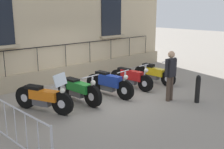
% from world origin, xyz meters
% --- Properties ---
extents(ground_plane, '(60.00, 60.00, 0.00)m').
position_xyz_m(ground_plane, '(0.00, 0.00, 0.00)').
color(ground_plane, gray).
extents(motorcycle_orange, '(2.00, 1.01, 1.27)m').
position_xyz_m(motorcycle_orange, '(0.07, -2.60, 0.45)').
color(motorcycle_orange, black).
rests_on(motorcycle_orange, ground_plane).
extents(motorcycle_green, '(2.17, 0.73, 1.02)m').
position_xyz_m(motorcycle_green, '(0.07, -1.29, 0.43)').
color(motorcycle_green, black).
rests_on(motorcycle_green, ground_plane).
extents(motorcycle_blue, '(2.18, 0.63, 1.02)m').
position_xyz_m(motorcycle_blue, '(0.28, -0.07, 0.46)').
color(motorcycle_blue, black).
rests_on(motorcycle_blue, ground_plane).
extents(motorcycle_red, '(2.08, 0.55, 1.04)m').
position_xyz_m(motorcycle_red, '(0.16, 1.22, 0.43)').
color(motorcycle_red, black).
rests_on(motorcycle_red, ground_plane).
extents(motorcycle_yellow, '(2.07, 0.67, 1.05)m').
position_xyz_m(motorcycle_yellow, '(0.31, 2.50, 0.40)').
color(motorcycle_yellow, black).
rests_on(motorcycle_yellow, ground_plane).
extents(crowd_barrier, '(2.47, 0.14, 1.05)m').
position_xyz_m(crowd_barrier, '(1.99, -4.24, 0.57)').
color(crowd_barrier, '#B7B7BF').
rests_on(crowd_barrier, ground_plane).
extents(bollard, '(0.16, 0.16, 0.96)m').
position_xyz_m(bollard, '(2.86, 1.61, 0.48)').
color(bollard, black).
rests_on(bollard, ground_plane).
extents(pedestrian_standing, '(0.23, 0.53, 1.73)m').
position_xyz_m(pedestrian_standing, '(2.10, 1.09, 0.98)').
color(pedestrian_standing, '#47382D').
rests_on(pedestrian_standing, ground_plane).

